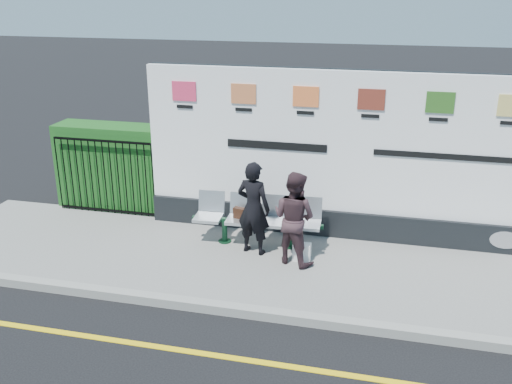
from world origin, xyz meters
TOP-DOWN VIEW (x-y plane):
  - ground at (0.00, 0.00)m, footprint 80.00×80.00m
  - pavement at (0.00, 2.50)m, footprint 14.00×3.00m
  - kerb at (0.00, 1.00)m, footprint 14.00×0.18m
  - yellow_line at (0.00, 0.00)m, footprint 14.00×0.10m
  - billboard at (0.50, 3.85)m, footprint 8.00×0.30m
  - hedge at (-4.58, 4.30)m, footprint 2.35×0.70m
  - railing at (-4.58, 3.85)m, footprint 2.05×0.06m
  - bench at (-1.30, 3.11)m, footprint 2.26×0.70m
  - woman_left at (-1.29, 2.80)m, footprint 0.67×0.51m
  - woman_right at (-0.56, 2.61)m, footprint 0.94×0.85m
  - handbag_brown at (-1.59, 3.09)m, footprint 0.26×0.16m
  - carrier_bag_white at (-0.43, 2.69)m, footprint 0.30×0.18m

SIDE VIEW (x-z plane):
  - ground at x=0.00m, z-range 0.00..0.00m
  - yellow_line at x=0.00m, z-range 0.00..0.01m
  - pavement at x=0.00m, z-range 0.00..0.12m
  - kerb at x=0.00m, z-range 0.00..0.14m
  - carrier_bag_white at x=-0.43m, z-range 0.12..0.42m
  - bench at x=-1.30m, z-range 0.12..0.60m
  - handbag_brown at x=-1.59m, z-range 0.60..0.79m
  - railing at x=-4.58m, z-range 0.12..1.66m
  - woman_right at x=-0.56m, z-range 0.12..1.69m
  - woman_left at x=-1.29m, z-range 0.12..1.75m
  - hedge at x=-4.58m, z-range 0.12..1.82m
  - billboard at x=0.50m, z-range -0.08..2.92m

